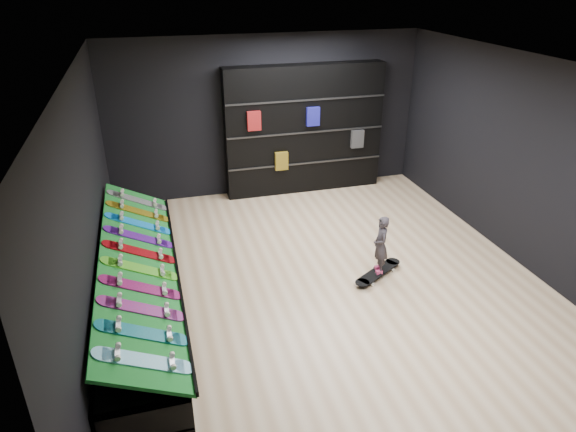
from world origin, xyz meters
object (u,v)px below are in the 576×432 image
object	(u,v)px
back_shelving	(304,130)
display_rack	(140,293)
floor_skateboard	(378,274)
child	(380,256)

from	to	relation	value
back_shelving	display_rack	bearing A→B (deg)	-134.34
floor_skateboard	child	bearing A→B (deg)	0.00
display_rack	back_shelving	bearing A→B (deg)	45.66
display_rack	floor_skateboard	size ratio (longest dim) A/B	4.59
display_rack	child	world-z (taller)	child
back_shelving	child	world-z (taller)	back_shelving
floor_skateboard	child	distance (m)	0.30
display_rack	child	bearing A→B (deg)	-1.86
back_shelving	floor_skateboard	size ratio (longest dim) A/B	3.14
display_rack	floor_skateboard	distance (m)	3.33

